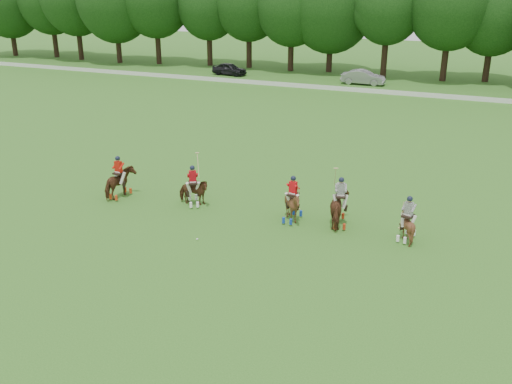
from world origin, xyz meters
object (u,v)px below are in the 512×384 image
at_px(car_mid, 363,77).
at_px(polo_red_c, 293,205).
at_px(polo_ball, 197,239).
at_px(polo_red_b, 193,191).
at_px(car_left, 229,69).
at_px(polo_red_a, 120,183).
at_px(polo_stripe_b, 407,225).
at_px(polo_stripe_a, 340,208).

xyz_separation_m(car_mid, polo_red_c, (5.18, -37.86, 0.05)).
bearing_deg(polo_ball, polo_red_b, 120.75).
relative_size(car_mid, polo_red_c, 2.04).
relative_size(car_left, polo_ball, 46.73).
xyz_separation_m(polo_red_a, polo_ball, (6.28, -3.07, -0.79)).
height_order(car_left, polo_stripe_b, polo_stripe_b).
bearing_deg(car_left, polo_red_b, -150.25).
bearing_deg(polo_ball, car_left, 113.45).
bearing_deg(car_left, polo_red_c, -143.65).
bearing_deg(polo_red_a, polo_stripe_b, 2.20).
height_order(polo_red_b, polo_red_c, polo_red_b).
height_order(car_left, polo_red_a, polo_red_a).
xyz_separation_m(car_left, polo_red_b, (15.86, -37.90, 0.03)).
distance_m(car_mid, polo_red_a, 38.71).
relative_size(car_mid, polo_red_a, 2.04).
relative_size(car_mid, polo_stripe_a, 1.59).
height_order(polo_red_a, polo_red_b, polo_red_b).
distance_m(polo_red_b, polo_red_c, 5.39).
height_order(polo_red_a, polo_ball, polo_red_a).
distance_m(polo_stripe_b, polo_ball, 9.41).
distance_m(polo_red_a, polo_red_c, 9.53).
bearing_deg(polo_red_a, polo_stripe_a, 4.79).
distance_m(polo_red_b, polo_stripe_b, 10.81).
bearing_deg(polo_red_b, polo_stripe_a, 3.16).
bearing_deg(polo_red_c, polo_ball, -131.33).
relative_size(car_mid, polo_ball, 52.25).
bearing_deg(polo_red_a, polo_red_b, 7.77).
height_order(polo_red_c, polo_stripe_a, polo_stripe_a).
xyz_separation_m(car_left, polo_stripe_a, (23.47, -37.48, 0.17)).
bearing_deg(polo_stripe_b, polo_red_c, 179.61).
bearing_deg(polo_stripe_a, car_left, 122.06).
xyz_separation_m(car_mid, polo_red_a, (-4.33, -38.47, 0.06)).
bearing_deg(polo_red_a, polo_ball, -26.03).
relative_size(polo_red_a, polo_red_b, 0.86).
distance_m(car_left, polo_red_c, 43.41).
bearing_deg(polo_stripe_b, polo_ball, -157.19).
height_order(polo_stripe_a, polo_ball, polo_stripe_a).
xyz_separation_m(polo_red_a, polo_stripe_a, (11.73, 0.98, 0.05)).
bearing_deg(polo_stripe_a, polo_red_c, -170.49).
bearing_deg(polo_ball, polo_red_c, 48.67).
xyz_separation_m(car_left, car_mid, (16.07, 0.00, 0.06)).
relative_size(car_mid, polo_red_b, 1.75).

